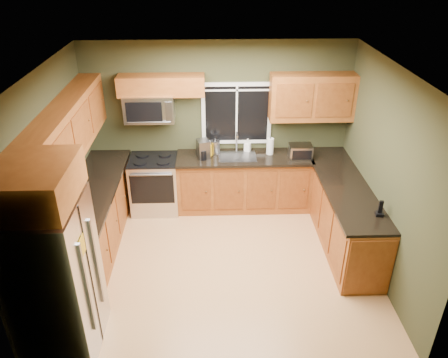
{
  "coord_description": "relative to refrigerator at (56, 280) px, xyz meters",
  "views": [
    {
      "loc": [
        -0.12,
        -4.81,
        3.97
      ],
      "look_at": [
        0.05,
        0.35,
        1.15
      ],
      "focal_mm": 35.0,
      "sensor_mm": 36.0,
      "label": 1
    }
  ],
  "objects": [
    {
      "name": "window",
      "position": [
        2.04,
        3.08,
        0.65
      ],
      "size": [
        1.12,
        0.03,
        1.02
      ],
      "color": "white",
      "rests_on": "back_wall"
    },
    {
      "name": "front_wall",
      "position": [
        1.74,
        -0.5,
        0.45
      ],
      "size": [
        4.2,
        0.0,
        4.2
      ],
      "primitive_type": "plane",
      "rotation": [
        -1.57,
        0.0,
        0.0
      ],
      "color": "#33361F",
      "rests_on": "ground"
    },
    {
      "name": "floor",
      "position": [
        1.74,
        1.3,
        -0.9
      ],
      "size": [
        4.2,
        4.2,
        0.0
      ],
      "primitive_type": "plane",
      "color": "tan",
      "rests_on": "ground"
    },
    {
      "name": "base_cabinets_back",
      "position": [
        2.15,
        2.8,
        -0.45
      ],
      "size": [
        2.17,
        0.6,
        0.9
      ],
      "primitive_type": "cube",
      "color": "brown",
      "rests_on": "ground"
    },
    {
      "name": "paper_towel_roll",
      "position": [
        2.57,
        2.87,
        0.17
      ],
      "size": [
        0.14,
        0.14,
        0.29
      ],
      "color": "white",
      "rests_on": "countertop_back"
    },
    {
      "name": "refrigerator",
      "position": [
        0.0,
        0.0,
        0.0
      ],
      "size": [
        0.74,
        0.9,
        1.8
      ],
      "color": "#B7B7BC",
      "rests_on": "ground"
    },
    {
      "name": "soap_bottle_c",
      "position": [
        1.49,
        3.0,
        0.13
      ],
      "size": [
        0.17,
        0.17,
        0.18
      ],
      "primitive_type": "imported",
      "rotation": [
        0.0,
        0.0,
        0.28
      ],
      "color": "white",
      "rests_on": "countertop_back"
    },
    {
      "name": "cordless_phone",
      "position": [
        3.72,
        1.02,
        0.1
      ],
      "size": [
        0.11,
        0.11,
        0.21
      ],
      "color": "black",
      "rests_on": "countertop_peninsula"
    },
    {
      "name": "right_wall",
      "position": [
        3.84,
        1.3,
        0.45
      ],
      "size": [
        0.0,
        3.6,
        3.6
      ],
      "primitive_type": "plane",
      "rotation": [
        1.57,
        0.0,
        -1.57
      ],
      "color": "#33361F",
      "rests_on": "ground"
    },
    {
      "name": "countertop_back",
      "position": [
        2.15,
        2.78,
        0.02
      ],
      "size": [
        2.17,
        0.65,
        0.04
      ],
      "primitive_type": "cube",
      "color": "black",
      "rests_on": "base_cabinets_back"
    },
    {
      "name": "base_cabinets_peninsula",
      "position": [
        3.54,
        1.84,
        -0.45
      ],
      "size": [
        0.6,
        2.52,
        0.9
      ],
      "color": "brown",
      "rests_on": "ground"
    },
    {
      "name": "toaster_oven",
      "position": [
        3.03,
        2.69,
        0.15
      ],
      "size": [
        0.36,
        0.28,
        0.22
      ],
      "color": "#B7B7BC",
      "rests_on": "countertop_back"
    },
    {
      "name": "upper_cabinet_over_fridge",
      "position": [
        -0.0,
        0.0,
        1.13
      ],
      "size": [
        0.72,
        0.9,
        0.38
      ],
      "primitive_type": "cube",
      "color": "brown",
      "rests_on": "left_wall"
    },
    {
      "name": "kettle",
      "position": [
        1.69,
        2.89,
        0.17
      ],
      "size": [
        0.17,
        0.17,
        0.28
      ],
      "color": "#B7B7BC",
      "rests_on": "countertop_back"
    },
    {
      "name": "coffee_maker",
      "position": [
        1.5,
        2.76,
        0.18
      ],
      "size": [
        0.23,
        0.28,
        0.3
      ],
      "color": "slate",
      "rests_on": "countertop_back"
    },
    {
      "name": "range",
      "position": [
        0.69,
        2.77,
        -0.43
      ],
      "size": [
        0.76,
        0.69,
        0.94
      ],
      "color": "#B7B7BC",
      "rests_on": "ground"
    },
    {
      "name": "upper_cabinets_left",
      "position": [
        -0.2,
        1.78,
        0.96
      ],
      "size": [
        0.33,
        2.65,
        0.72
      ],
      "primitive_type": "cube",
      "color": "brown",
      "rests_on": "left_wall"
    },
    {
      "name": "microwave",
      "position": [
        0.69,
        2.91,
        0.83
      ],
      "size": [
        0.76,
        0.41,
        0.42
      ],
      "color": "#B7B7BC",
      "rests_on": "back_wall"
    },
    {
      "name": "countertop_peninsula",
      "position": [
        3.51,
        1.85,
        0.02
      ],
      "size": [
        0.65,
        2.5,
        0.04
      ],
      "primitive_type": "cube",
      "color": "black",
      "rests_on": "base_cabinets_peninsula"
    },
    {
      "name": "left_wall",
      "position": [
        -0.36,
        1.3,
        0.45
      ],
      "size": [
        0.0,
        3.6,
        3.6
      ],
      "primitive_type": "plane",
      "rotation": [
        1.57,
        0.0,
        1.57
      ],
      "color": "#33361F",
      "rests_on": "ground"
    },
    {
      "name": "soap_bottle_b",
      "position": [
        2.22,
        2.98,
        0.15
      ],
      "size": [
        0.13,
        0.13,
        0.21
      ],
      "primitive_type": "imported",
      "rotation": [
        0.0,
        0.0,
        -0.39
      ],
      "color": "white",
      "rests_on": "countertop_back"
    },
    {
      "name": "ceiling",
      "position": [
        1.74,
        1.3,
        1.8
      ],
      "size": [
        4.2,
        4.2,
        0.0
      ],
      "primitive_type": "plane",
      "rotation": [
        3.14,
        0.0,
        0.0
      ],
      "color": "white",
      "rests_on": "back_wall"
    },
    {
      "name": "upper_cabinets_back_right",
      "position": [
        3.19,
        2.94,
        0.96
      ],
      "size": [
        1.3,
        0.33,
        0.72
      ],
      "primitive_type": "cube",
      "color": "brown",
      "rests_on": "back_wall"
    },
    {
      "name": "countertop_left",
      "position": [
        -0.04,
        1.78,
        0.02
      ],
      "size": [
        0.65,
        2.65,
        0.04
      ],
      "primitive_type": "cube",
      "color": "black",
      "rests_on": "base_cabinets_left"
    },
    {
      "name": "upper_cabinets_back_left",
      "position": [
        0.89,
        2.94,
        1.17
      ],
      "size": [
        1.3,
        0.33,
        0.3
      ],
      "primitive_type": "cube",
      "color": "brown",
      "rests_on": "back_wall"
    },
    {
      "name": "soap_bottle_a",
      "position": [
        1.59,
        2.8,
        0.18
      ],
      "size": [
        0.14,
        0.14,
        0.27
      ],
      "primitive_type": "imported",
      "rotation": [
        0.0,
        0.0,
        0.4
      ],
      "color": "#CB9113",
      "rests_on": "countertop_back"
    },
    {
      "name": "sink",
      "position": [
        2.04,
        2.79,
        0.05
      ],
      "size": [
        0.6,
        0.42,
        0.36
      ],
      "color": "slate",
      "rests_on": "countertop_back"
    },
    {
      "name": "back_wall",
      "position": [
        1.74,
        3.1,
        0.45
      ],
      "size": [
        4.2,
        0.0,
        4.2
      ],
      "primitive_type": "plane",
      "rotation": [
        1.57,
        0.0,
        0.0
      ],
      "color": "#33361F",
      "rests_on": "ground"
    },
    {
      "name": "base_cabinets_left",
      "position": [
        -0.06,
        1.78,
        -0.45
      ],
      "size": [
        0.6,
        2.65,
        0.9
      ],
      "primitive_type": "cube",
      "color": "brown",
      "rests_on": "ground"
    }
  ]
}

